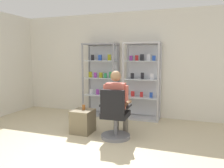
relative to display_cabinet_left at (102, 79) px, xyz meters
name	(u,v)px	position (x,y,z in m)	size (l,w,h in m)	color
ground_plane	(65,164)	(0.55, -2.76, -0.96)	(7.20, 7.20, 0.00)	#C6B793
back_wall	(124,64)	(0.55, 0.24, 0.39)	(6.00, 0.10, 2.70)	silver
display_cabinet_left	(102,79)	(0.00, 0.00, 0.00)	(0.90, 0.45, 1.90)	gray
display_cabinet_right	(142,80)	(1.10, 0.00, 0.00)	(0.90, 0.45, 1.90)	#B7B7BC
office_chair	(115,118)	(0.91, -1.58, -0.57)	(0.57, 0.56, 0.96)	slate
seated_shopkeeper	(117,100)	(0.90, -1.41, -0.25)	(0.50, 0.58, 1.29)	slate
storage_crate	(83,121)	(0.18, -1.46, -0.73)	(0.40, 0.44, 0.47)	#72664C
tea_glass	(84,107)	(0.19, -1.43, -0.44)	(0.06, 0.06, 0.10)	brown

